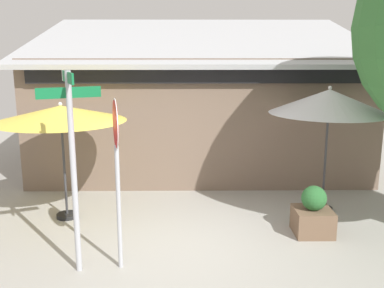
{
  "coord_description": "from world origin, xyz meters",
  "views": [
    {
      "loc": [
        0.01,
        -7.24,
        3.44
      ],
      "look_at": [
        0.11,
        1.2,
        1.6
      ],
      "focal_mm": 40.91,
      "sensor_mm": 36.0,
      "label": 1
    }
  ],
  "objects_px": {
    "street_sign_post": "(72,152)",
    "patio_umbrella_mustard_left": "(61,114)",
    "stop_sign": "(117,152)",
    "patio_umbrella_ivory_center": "(329,102)",
    "sidewalk_planter": "(313,214)"
  },
  "relations": [
    {
      "from": "street_sign_post",
      "to": "stop_sign",
      "type": "relative_size",
      "value": 1.15
    },
    {
      "from": "street_sign_post",
      "to": "stop_sign",
      "type": "xyz_separation_m",
      "value": [
        0.65,
        0.1,
        -0.03
      ]
    },
    {
      "from": "street_sign_post",
      "to": "patio_umbrella_mustard_left",
      "type": "relative_size",
      "value": 1.21
    },
    {
      "from": "street_sign_post",
      "to": "patio_umbrella_mustard_left",
      "type": "bearing_deg",
      "value": 109.36
    },
    {
      "from": "stop_sign",
      "to": "patio_umbrella_ivory_center",
      "type": "height_order",
      "value": "stop_sign"
    },
    {
      "from": "stop_sign",
      "to": "patio_umbrella_ivory_center",
      "type": "relative_size",
      "value": 1.01
    },
    {
      "from": "stop_sign",
      "to": "sidewalk_planter",
      "type": "bearing_deg",
      "value": 19.99
    },
    {
      "from": "stop_sign",
      "to": "sidewalk_planter",
      "type": "height_order",
      "value": "stop_sign"
    },
    {
      "from": "stop_sign",
      "to": "patio_umbrella_ivory_center",
      "type": "xyz_separation_m",
      "value": [
        4.0,
        2.45,
        0.46
      ]
    },
    {
      "from": "street_sign_post",
      "to": "sidewalk_planter",
      "type": "relative_size",
      "value": 3.33
    },
    {
      "from": "stop_sign",
      "to": "patio_umbrella_ivory_center",
      "type": "distance_m",
      "value": 4.72
    },
    {
      "from": "street_sign_post",
      "to": "patio_umbrella_ivory_center",
      "type": "height_order",
      "value": "street_sign_post"
    },
    {
      "from": "patio_umbrella_ivory_center",
      "to": "stop_sign",
      "type": "bearing_deg",
      "value": -148.5
    },
    {
      "from": "street_sign_post",
      "to": "patio_umbrella_mustard_left",
      "type": "distance_m",
      "value": 2.38
    },
    {
      "from": "patio_umbrella_mustard_left",
      "to": "sidewalk_planter",
      "type": "relative_size",
      "value": 2.75
    }
  ]
}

